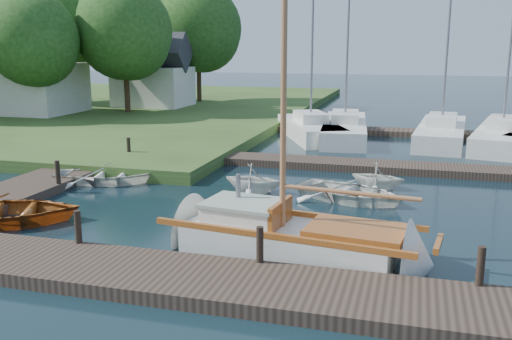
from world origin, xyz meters
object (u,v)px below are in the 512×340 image
(house_c, at_px, (153,77))
(tree_7, at_px, (198,27))
(tree_2, at_px, (33,39))
(sailboat, at_px, (296,241))
(tender_b, at_px, (254,176))
(mooring_post_2, at_px, (260,245))
(tree_3, at_px, (124,30))
(mooring_post_5, at_px, (129,147))
(tender_c, at_px, (351,189))
(mooring_post_4, at_px, (58,172))
(tender_d, at_px, (378,174))
(mooring_post_1, at_px, (78,227))
(dinghy, at_px, (2,208))
(tree_4, at_px, (54,24))
(marina_boat_3, at_px, (502,134))
(house_a, at_px, (29,75))
(marina_boat_2, at_px, (441,131))
(marina_boat_1, at_px, (345,127))
(tender_a, at_px, (106,172))
(marina_boat_0, at_px, (310,128))
(mooring_post_3, at_px, (481,266))

(house_c, bearing_deg, tree_7, 63.69)
(tree_2, bearing_deg, sailboat, -41.40)
(sailboat, relative_size, tender_b, 4.75)
(mooring_post_2, bearing_deg, tree_3, 123.92)
(tender_b, bearing_deg, mooring_post_5, 69.70)
(tender_b, xyz_separation_m, tender_c, (3.31, -0.20, -0.17))
(mooring_post_2, height_order, mooring_post_4, same)
(tender_d, bearing_deg, sailboat, -178.14)
(mooring_post_2, bearing_deg, mooring_post_1, 180.00)
(tree_7, bearing_deg, dinghy, -79.36)
(tree_3, distance_m, tree_4, 8.96)
(tender_d, distance_m, marina_boat_3, 11.72)
(mooring_post_2, distance_m, mooring_post_5, 13.12)
(tender_d, bearing_deg, tree_2, 77.09)
(mooring_post_4, relative_size, house_a, 0.13)
(marina_boat_2, bearing_deg, tree_2, 95.38)
(marina_boat_2, relative_size, tree_4, 1.18)
(mooring_post_1, bearing_deg, tender_d, 52.89)
(marina_boat_2, relative_size, marina_boat_3, 0.97)
(tender_d, bearing_deg, marina_boat_1, 26.42)
(mooring_post_1, distance_m, house_c, 29.22)
(mooring_post_4, height_order, tree_2, tree_2)
(sailboat, bearing_deg, mooring_post_1, -157.20)
(house_c, bearing_deg, dinghy, -73.48)
(marina_boat_2, xyz_separation_m, tree_7, (-17.90, 11.77, 5.63))
(tender_a, bearing_deg, dinghy, 162.41)
(marina_boat_2, xyz_separation_m, tree_2, (-23.90, -0.23, 4.68))
(marina_boat_0, relative_size, house_c, 1.90)
(mooring_post_2, height_order, dinghy, mooring_post_2)
(mooring_post_3, bearing_deg, marina_boat_0, 110.10)
(tender_d, distance_m, house_a, 26.68)
(mooring_post_3, bearing_deg, house_c, 126.53)
(tender_a, relative_size, tree_3, 0.42)
(house_c, relative_size, tree_2, 0.67)
(tender_b, distance_m, tree_2, 21.77)
(tree_7, bearing_deg, sailboat, -64.69)
(mooring_post_4, xyz_separation_m, marina_boat_0, (6.19, 13.60, -0.13))
(tree_3, bearing_deg, tender_c, -44.48)
(marina_boat_0, bearing_deg, house_a, 58.35)
(tender_a, distance_m, tender_c, 8.86)
(mooring_post_5, bearing_deg, tender_d, -7.99)
(tender_c, bearing_deg, tree_7, 52.90)
(dinghy, distance_m, house_a, 23.82)
(mooring_post_4, height_order, dinghy, mooring_post_4)
(marina_boat_3, bearing_deg, mooring_post_1, 159.88)
(sailboat, relative_size, marina_boat_2, 0.86)
(marina_boat_1, relative_size, marina_boat_3, 0.84)
(mooring_post_1, xyz_separation_m, marina_boat_0, (2.19, 18.60, -0.13))
(tender_b, bearing_deg, marina_boat_0, 6.99)
(mooring_post_2, relative_size, mooring_post_4, 1.00)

